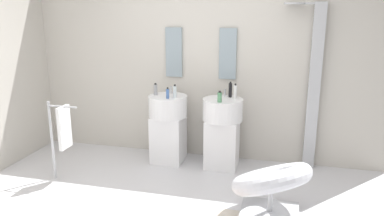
{
  "coord_description": "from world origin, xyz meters",
  "views": [
    {
      "loc": [
        1.11,
        -3.21,
        1.98
      ],
      "look_at": [
        0.15,
        0.55,
        0.95
      ],
      "focal_mm": 35.35,
      "sensor_mm": 36.0,
      "label": 1
    }
  ],
  "objects_px": {
    "soap_bottle_black": "(230,90)",
    "soap_bottle_clear": "(175,92)",
    "soap_bottle_blue": "(168,93)",
    "soap_bottle_green": "(220,97)",
    "soap_bottle_grey": "(156,90)",
    "pedestal_sink_right": "(222,130)",
    "pedestal_sink_left": "(168,126)",
    "soap_bottle_white": "(235,92)",
    "lounge_chair": "(271,184)",
    "shower_column": "(313,84)",
    "towel_rack": "(62,129)"
  },
  "relations": [
    {
      "from": "soap_bottle_white",
      "to": "soap_bottle_green",
      "type": "height_order",
      "value": "soap_bottle_white"
    },
    {
      "from": "towel_rack",
      "to": "soap_bottle_white",
      "type": "xyz_separation_m",
      "value": [
        1.86,
        0.89,
        0.35
      ]
    },
    {
      "from": "lounge_chair",
      "to": "soap_bottle_clear",
      "type": "xyz_separation_m",
      "value": [
        -1.27,
        1.03,
        0.62
      ]
    },
    {
      "from": "pedestal_sink_right",
      "to": "soap_bottle_black",
      "type": "height_order",
      "value": "soap_bottle_black"
    },
    {
      "from": "shower_column",
      "to": "pedestal_sink_left",
      "type": "bearing_deg",
      "value": -172.23
    },
    {
      "from": "lounge_chair",
      "to": "soap_bottle_black",
      "type": "height_order",
      "value": "soap_bottle_black"
    },
    {
      "from": "pedestal_sink_right",
      "to": "soap_bottle_clear",
      "type": "bearing_deg",
      "value": -173.64
    },
    {
      "from": "soap_bottle_grey",
      "to": "soap_bottle_green",
      "type": "xyz_separation_m",
      "value": [
        0.87,
        -0.18,
        -0.01
      ]
    },
    {
      "from": "towel_rack",
      "to": "soap_bottle_grey",
      "type": "bearing_deg",
      "value": 45.76
    },
    {
      "from": "soap_bottle_white",
      "to": "pedestal_sink_right",
      "type": "bearing_deg",
      "value": -164.82
    },
    {
      "from": "soap_bottle_blue",
      "to": "soap_bottle_green",
      "type": "relative_size",
      "value": 1.02
    },
    {
      "from": "lounge_chair",
      "to": "soap_bottle_black",
      "type": "relative_size",
      "value": 5.6
    },
    {
      "from": "pedestal_sink_right",
      "to": "lounge_chair",
      "type": "bearing_deg",
      "value": -58.75
    },
    {
      "from": "soap_bottle_black",
      "to": "soap_bottle_green",
      "type": "height_order",
      "value": "soap_bottle_black"
    },
    {
      "from": "pedestal_sink_right",
      "to": "soap_bottle_green",
      "type": "height_order",
      "value": "soap_bottle_green"
    },
    {
      "from": "pedestal_sink_right",
      "to": "soap_bottle_blue",
      "type": "distance_m",
      "value": 0.83
    },
    {
      "from": "soap_bottle_blue",
      "to": "lounge_chair",
      "type": "bearing_deg",
      "value": -35.69
    },
    {
      "from": "shower_column",
      "to": "soap_bottle_clear",
      "type": "bearing_deg",
      "value": -169.45
    },
    {
      "from": "soap_bottle_blue",
      "to": "soap_bottle_grey",
      "type": "xyz_separation_m",
      "value": [
        -0.21,
        0.14,
        0.01
      ]
    },
    {
      "from": "lounge_chair",
      "to": "soap_bottle_grey",
      "type": "xyz_separation_m",
      "value": [
        -1.55,
        1.11,
        0.61
      ]
    },
    {
      "from": "soap_bottle_grey",
      "to": "soap_bottle_green",
      "type": "relative_size",
      "value": 1.14
    },
    {
      "from": "shower_column",
      "to": "lounge_chair",
      "type": "relative_size",
      "value": 1.86
    },
    {
      "from": "soap_bottle_white",
      "to": "soap_bottle_grey",
      "type": "relative_size",
      "value": 1.24
    },
    {
      "from": "soap_bottle_clear",
      "to": "pedestal_sink_left",
      "type": "bearing_deg",
      "value": 149.99
    },
    {
      "from": "pedestal_sink_right",
      "to": "shower_column",
      "type": "bearing_deg",
      "value": 12.87
    },
    {
      "from": "soap_bottle_white",
      "to": "soap_bottle_green",
      "type": "bearing_deg",
      "value": -127.0
    },
    {
      "from": "pedestal_sink_right",
      "to": "soap_bottle_clear",
      "type": "xyz_separation_m",
      "value": [
        -0.6,
        -0.07,
        0.48
      ]
    },
    {
      "from": "soap_bottle_black",
      "to": "soap_bottle_grey",
      "type": "height_order",
      "value": "soap_bottle_black"
    },
    {
      "from": "towel_rack",
      "to": "soap_bottle_black",
      "type": "distance_m",
      "value": 2.07
    },
    {
      "from": "pedestal_sink_left",
      "to": "pedestal_sink_right",
      "type": "xyz_separation_m",
      "value": [
        0.72,
        0.0,
        0.0
      ]
    },
    {
      "from": "towel_rack",
      "to": "soap_bottle_green",
      "type": "relative_size",
      "value": 6.95
    },
    {
      "from": "pedestal_sink_left",
      "to": "soap_bottle_clear",
      "type": "height_order",
      "value": "soap_bottle_clear"
    },
    {
      "from": "soap_bottle_green",
      "to": "soap_bottle_white",
      "type": "bearing_deg",
      "value": 53.0
    },
    {
      "from": "pedestal_sink_left",
      "to": "lounge_chair",
      "type": "xyz_separation_m",
      "value": [
        1.38,
        -1.1,
        -0.14
      ]
    },
    {
      "from": "soap_bottle_white",
      "to": "soap_bottle_clear",
      "type": "relative_size",
      "value": 1.16
    },
    {
      "from": "towel_rack",
      "to": "soap_bottle_grey",
      "type": "xyz_separation_m",
      "value": [
        0.84,
        0.86,
        0.33
      ]
    },
    {
      "from": "soap_bottle_black",
      "to": "soap_bottle_clear",
      "type": "bearing_deg",
      "value": -164.17
    },
    {
      "from": "pedestal_sink_right",
      "to": "soap_bottle_clear",
      "type": "relative_size",
      "value": 5.97
    },
    {
      "from": "lounge_chair",
      "to": "soap_bottle_white",
      "type": "height_order",
      "value": "soap_bottle_white"
    },
    {
      "from": "soap_bottle_clear",
      "to": "soap_bottle_grey",
      "type": "xyz_separation_m",
      "value": [
        -0.28,
        0.08,
        -0.01
      ]
    },
    {
      "from": "pedestal_sink_left",
      "to": "towel_rack",
      "type": "relative_size",
      "value": 1.04
    },
    {
      "from": "soap_bottle_clear",
      "to": "soap_bottle_black",
      "type": "xyz_separation_m",
      "value": [
        0.67,
        0.19,
        0.02
      ]
    },
    {
      "from": "pedestal_sink_left",
      "to": "pedestal_sink_right",
      "type": "distance_m",
      "value": 0.72
    },
    {
      "from": "lounge_chair",
      "to": "soap_bottle_green",
      "type": "bearing_deg",
      "value": 126.14
    },
    {
      "from": "pedestal_sink_right",
      "to": "lounge_chair",
      "type": "height_order",
      "value": "pedestal_sink_right"
    },
    {
      "from": "soap_bottle_green",
      "to": "soap_bottle_blue",
      "type": "bearing_deg",
      "value": 177.24
    },
    {
      "from": "soap_bottle_white",
      "to": "pedestal_sink_left",
      "type": "bearing_deg",
      "value": -177.41
    },
    {
      "from": "pedestal_sink_right",
      "to": "soap_bottle_white",
      "type": "bearing_deg",
      "value": 15.18
    },
    {
      "from": "soap_bottle_blue",
      "to": "soap_bottle_clear",
      "type": "xyz_separation_m",
      "value": [
        0.07,
        0.07,
        0.01
      ]
    },
    {
      "from": "towel_rack",
      "to": "soap_bottle_grey",
      "type": "height_order",
      "value": "soap_bottle_grey"
    }
  ]
}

